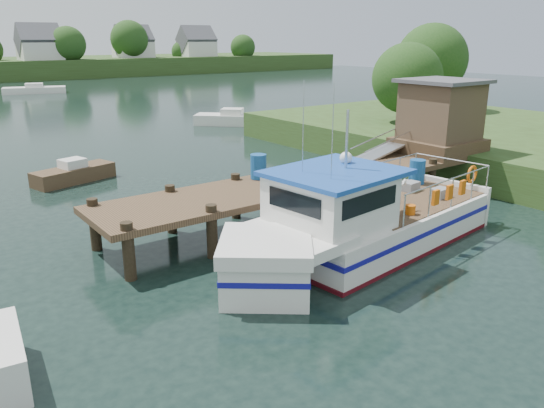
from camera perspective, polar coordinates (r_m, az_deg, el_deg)
ground_plane at (r=18.13m, az=-0.30°, el=-2.22°), size 160.00×160.00×0.00m
dock at (r=21.94m, az=13.60°, el=6.81°), size 16.60×3.00×4.78m
lobster_boat at (r=15.60m, az=9.31°, el=-2.17°), size 10.77×4.13×5.11m
moored_rowboat at (r=25.04m, az=-20.55°, el=3.11°), size 3.75×2.11×1.03m
moored_far at (r=68.44m, az=-24.17°, el=11.16°), size 7.11×4.06×1.15m
moored_b at (r=39.50m, az=-4.28°, el=9.12°), size 5.16×5.09×1.20m
moored_c at (r=39.48m, az=5.65°, el=9.07°), size 7.66×3.59×1.16m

